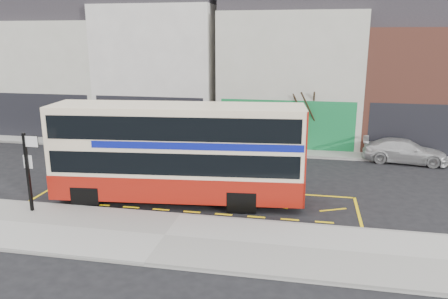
% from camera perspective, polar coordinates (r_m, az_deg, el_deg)
% --- Properties ---
extents(ground, '(120.00, 120.00, 0.00)m').
position_cam_1_polar(ground, '(17.98, -5.36, -8.35)').
color(ground, black).
rests_on(ground, ground).
extents(pavement, '(40.00, 4.00, 0.15)m').
position_cam_1_polar(pavement, '(15.96, -7.74, -11.21)').
color(pavement, '#A5A49D').
rests_on(pavement, ground).
extents(kerb, '(40.00, 0.15, 0.15)m').
position_cam_1_polar(kerb, '(17.62, -5.72, -8.59)').
color(kerb, gray).
rests_on(kerb, ground).
extents(far_pavement, '(50.00, 3.00, 0.15)m').
position_cam_1_polar(far_pavement, '(28.15, 0.93, 0.32)').
color(far_pavement, '#A5A49D').
rests_on(far_pavement, ground).
extents(road_markings, '(14.00, 3.40, 0.01)m').
position_cam_1_polar(road_markings, '(19.41, -4.03, -6.55)').
color(road_markings, yellow).
rests_on(road_markings, ground).
extents(terrace_far_left, '(8.00, 8.01, 10.80)m').
position_cam_1_polar(terrace_far_left, '(35.95, -19.87, 10.22)').
color(terrace_far_left, beige).
rests_on(terrace_far_left, ground).
extents(terrace_left, '(8.00, 8.01, 11.80)m').
position_cam_1_polar(terrace_left, '(32.58, -7.51, 11.47)').
color(terrace_left, silver).
rests_on(terrace_left, ground).
extents(terrace_green_shop, '(9.00, 8.01, 11.30)m').
position_cam_1_polar(terrace_green_shop, '(30.94, 8.82, 10.81)').
color(terrace_green_shop, beige).
rests_on(terrace_green_shop, ground).
extents(terrace_right, '(9.00, 8.01, 10.30)m').
position_cam_1_polar(terrace_right, '(31.89, 25.35, 8.81)').
color(terrace_right, brown).
rests_on(terrace_right, ground).
extents(double_decker_bus, '(10.81, 3.50, 4.24)m').
position_cam_1_polar(double_decker_bus, '(18.63, -5.95, -0.31)').
color(double_decker_bus, beige).
rests_on(double_decker_bus, ground).
extents(bus_stop_post, '(0.80, 0.14, 3.21)m').
position_cam_1_polar(bus_stop_post, '(18.86, -24.16, -1.88)').
color(bus_stop_post, black).
rests_on(bus_stop_post, pavement).
extents(car_silver, '(4.45, 2.66, 1.42)m').
position_cam_1_polar(car_silver, '(29.51, -18.43, 1.49)').
color(car_silver, '#ADADB2').
rests_on(car_silver, ground).
extents(car_grey, '(4.83, 2.86, 1.50)m').
position_cam_1_polar(car_grey, '(26.74, 1.39, 1.05)').
color(car_grey, '#3C3E43').
rests_on(car_grey, ground).
extents(car_white, '(4.77, 2.40, 1.33)m').
position_cam_1_polar(car_white, '(26.90, 22.50, -0.18)').
color(car_white, '#BCBCBC').
rests_on(car_white, ground).
extents(street_tree_right, '(2.24, 2.24, 4.85)m').
position_cam_1_polar(street_tree_right, '(27.41, 10.46, 6.56)').
color(street_tree_right, '#342717').
rests_on(street_tree_right, ground).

